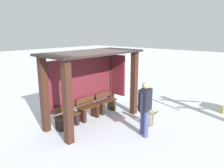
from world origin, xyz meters
TOP-DOWN VIEW (x-y plane):
  - ground_plane at (0.00, 0.00)m, footprint 60.00×60.00m
  - bus_shelter at (0.10, 0.19)m, footprint 3.41×1.57m
  - bench_left_inside at (-0.91, 0.30)m, footprint 0.81×0.35m
  - bench_center_inside at (0.00, 0.29)m, footprint 0.81×0.39m
  - bench_right_inside at (0.91, 0.29)m, footprint 0.81×0.36m
  - person_walking at (0.26, -1.86)m, footprint 0.60×0.37m
  - dog at (0.97, -1.48)m, footprint 0.28×0.85m

SIDE VIEW (x-z plane):
  - ground_plane at x=0.00m, z-range 0.00..0.00m
  - bench_left_inside at x=-0.91m, z-range -0.05..0.65m
  - bench_center_inside at x=0.00m, z-range -0.06..0.71m
  - bench_right_inside at x=0.91m, z-range -0.05..0.70m
  - dog at x=0.97m, z-range 0.13..0.74m
  - person_walking at x=0.26m, z-range 0.13..1.76m
  - bus_shelter at x=0.10m, z-range 0.41..2.79m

